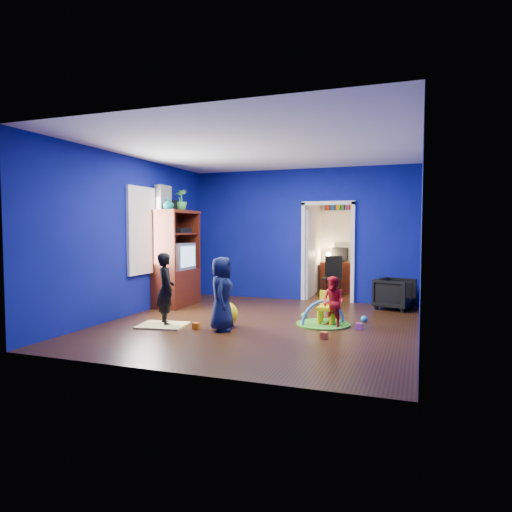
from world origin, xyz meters
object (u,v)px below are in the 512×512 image
(hopper_ball, at_px, (225,314))
(study_desk, at_px, (339,277))
(folding_chair, at_px, (332,278))
(armchair, at_px, (395,294))
(child_navy, at_px, (222,294))
(crt_tv, at_px, (178,256))
(toddler_red, at_px, (333,302))
(kid_chair, at_px, (326,310))
(vase, at_px, (168,204))
(play_mat, at_px, (323,324))
(tv_armoire, at_px, (176,258))
(child_black, at_px, (166,289))

(hopper_ball, bearing_deg, study_desk, 77.33)
(folding_chair, bearing_deg, armchair, -37.44)
(child_navy, xyz_separation_m, crt_tv, (-1.78, 1.79, 0.44))
(toddler_red, xyz_separation_m, folding_chair, (-0.60, 3.17, 0.05))
(kid_chair, bearing_deg, vase, 177.68)
(toddler_red, relative_size, play_mat, 0.93)
(armchair, distance_m, tv_armoire, 4.44)
(crt_tv, distance_m, folding_chair, 3.57)
(child_black, relative_size, child_navy, 1.04)
(armchair, relative_size, kid_chair, 1.35)
(crt_tv, relative_size, hopper_ball, 1.70)
(folding_chair, bearing_deg, crt_tv, -142.00)
(hopper_ball, bearing_deg, vase, 145.04)
(armchair, xyz_separation_m, play_mat, (-1.03, -1.92, -0.30))
(crt_tv, bearing_deg, tv_armoire, 180.00)
(tv_armoire, relative_size, play_mat, 2.21)
(armchair, bearing_deg, play_mat, 168.90)
(child_navy, height_order, hopper_ball, child_navy)
(kid_chair, bearing_deg, tv_armoire, 172.63)
(child_navy, relative_size, tv_armoire, 0.59)
(armchair, height_order, child_black, child_black)
(crt_tv, bearing_deg, child_black, -66.70)
(kid_chair, distance_m, folding_chair, 3.01)
(crt_tv, xyz_separation_m, play_mat, (3.19, -0.85, -1.01))
(study_desk, bearing_deg, crt_tv, -131.59)
(child_navy, xyz_separation_m, study_desk, (1.00, 4.92, -0.20))
(vase, height_order, tv_armoire, vase)
(study_desk, height_order, folding_chair, folding_chair)
(kid_chair, distance_m, play_mat, 0.25)
(crt_tv, bearing_deg, child_navy, -45.12)
(play_mat, relative_size, study_desk, 1.01)
(child_navy, height_order, kid_chair, child_navy)
(vase, bearing_deg, folding_chair, 41.24)
(toddler_red, bearing_deg, play_mat, 170.49)
(folding_chair, bearing_deg, child_navy, -104.17)
(child_navy, distance_m, toddler_red, 1.79)
(toddler_red, bearing_deg, crt_tv, -167.45)
(study_desk, relative_size, folding_chair, 0.96)
(kid_chair, bearing_deg, armchair, 68.61)
(tv_armoire, bearing_deg, child_navy, -44.48)
(child_black, distance_m, study_desk, 5.28)
(tv_armoire, height_order, crt_tv, tv_armoire)
(kid_chair, bearing_deg, folding_chair, 105.00)
(child_black, distance_m, play_mat, 2.66)
(vase, xyz_separation_m, folding_chair, (2.82, 2.47, -1.62))
(vase, height_order, kid_chair, vase)
(study_desk, bearing_deg, toddler_red, -81.74)
(tv_armoire, distance_m, kid_chair, 3.44)
(child_black, height_order, study_desk, child_black)
(hopper_ball, distance_m, kid_chair, 1.67)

